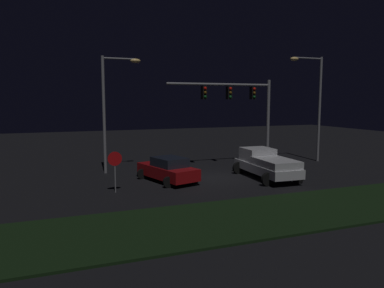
# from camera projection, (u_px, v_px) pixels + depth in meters

# --- Properties ---
(ground_plane) EXTENTS (80.00, 80.00, 0.00)m
(ground_plane) POSITION_uv_depth(u_px,v_px,m) (214.00, 177.00, 23.99)
(ground_plane) COLOR black
(grass_median) EXTENTS (26.90, 5.12, 0.10)m
(grass_median) POSITION_uv_depth(u_px,v_px,m) (290.00, 211.00, 16.52)
(grass_median) COLOR black
(grass_median) RESTS_ON ground_plane
(pickup_truck) EXTENTS (3.02, 5.48, 1.80)m
(pickup_truck) POSITION_uv_depth(u_px,v_px,m) (265.00, 162.00, 23.78)
(pickup_truck) COLOR #B7B7BC
(pickup_truck) RESTS_ON ground_plane
(car_sedan) EXTENTS (3.24, 4.73, 1.51)m
(car_sedan) POSITION_uv_depth(u_px,v_px,m) (168.00, 169.00, 22.76)
(car_sedan) COLOR maroon
(car_sedan) RESTS_ON ground_plane
(traffic_signal_gantry) EXTENTS (8.32, 0.56, 6.50)m
(traffic_signal_gantry) POSITION_uv_depth(u_px,v_px,m) (240.00, 101.00, 27.65)
(traffic_signal_gantry) COLOR slate
(traffic_signal_gantry) RESTS_ON ground_plane
(street_lamp_left) EXTENTS (2.65, 0.44, 7.88)m
(street_lamp_left) POSITION_uv_depth(u_px,v_px,m) (112.00, 100.00, 25.02)
(street_lamp_left) COLOR slate
(street_lamp_left) RESTS_ON ground_plane
(street_lamp_right) EXTENTS (3.04, 0.44, 8.37)m
(street_lamp_right) POSITION_uv_depth(u_px,v_px,m) (314.00, 96.00, 29.62)
(street_lamp_right) COLOR slate
(street_lamp_right) RESTS_ON ground_plane
(stop_sign) EXTENTS (0.76, 0.08, 2.23)m
(stop_sign) POSITION_uv_depth(u_px,v_px,m) (115.00, 164.00, 19.89)
(stop_sign) COLOR slate
(stop_sign) RESTS_ON ground_plane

